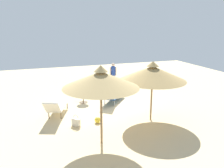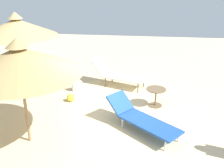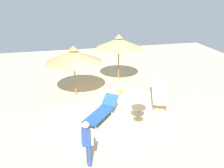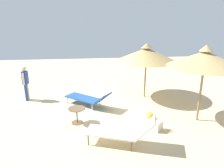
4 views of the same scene
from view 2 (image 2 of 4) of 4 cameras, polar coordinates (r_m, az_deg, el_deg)
name	(u,v)px [view 2 (image 2 of 4)]	position (r m, az deg, el deg)	size (l,w,h in m)	color
ground	(116,126)	(7.49, 0.91, -9.05)	(24.00, 24.00, 0.10)	beige
parasol_umbrella_edge	(16,27)	(9.08, -20.06, 11.49)	(2.60, 2.60, 2.84)	olive
parasol_umbrella_far_left	(19,60)	(6.23, -19.53, 4.84)	(2.86, 2.86, 2.63)	olive
lounge_chair_center	(141,118)	(7.06, 6.36, -7.33)	(1.90, 2.10, 0.77)	#1E478C
lounge_chair_back	(117,74)	(9.87, 1.04, 2.15)	(1.33, 2.18, 0.96)	silver
handbag	(77,85)	(9.62, -7.64, -0.30)	(0.34, 0.36, 0.51)	beige
side_table_round	(156,94)	(8.42, 9.49, -2.20)	(0.63, 0.63, 0.58)	brown
beach_ball	(71,98)	(8.81, -8.95, -2.94)	(0.26, 0.26, 0.26)	yellow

